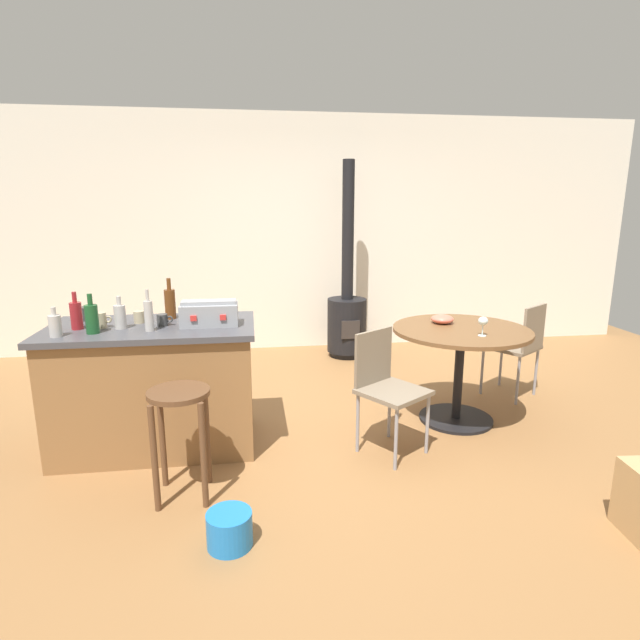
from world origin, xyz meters
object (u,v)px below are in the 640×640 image
Objects in this scene: folding_chair_near at (386,383)px; cup_1 at (83,314)px; bottle_3 at (170,303)px; serving_bowl at (442,319)px; bottle_1 at (76,315)px; plastic_bucket at (230,529)px; cup_4 at (200,312)px; wine_glass at (483,322)px; wood_stove at (347,311)px; cup_0 at (139,317)px; bottle_5 at (92,318)px; dining_table at (460,350)px; bottle_4 at (120,316)px; wooden_stool at (180,418)px; bottle_2 at (149,315)px; folding_chair_far at (519,343)px; cup_2 at (101,320)px; kitchen_island at (156,386)px; bottle_0 at (55,325)px; cup_3 at (163,320)px; toolbox at (209,314)px.

cup_1 reaches higher than folding_chair_near.
bottle_3 reaches higher than serving_bowl.
plastic_bucket is at bearing -49.09° from bottle_1.
cup_4 is 1.90m from serving_bowl.
wine_glass is at bearing 30.46° from plastic_bucket.
cup_0 is (-1.84, -1.88, 0.41)m from wood_stove.
bottle_5 is at bearing -169.72° from serving_bowl.
bottle_1 is (-2.76, -0.14, 0.40)m from dining_table.
cup_1 is at bearing 179.65° from cup_4.
bottle_4 is at bearing 172.73° from folding_chair_near.
wooden_stool is 6.14× the size of cup_0.
bottle_2 is at bearing -36.30° from cup_1.
folding_chair_far is 1.01m from wine_glass.
kitchen_island is at bearing 5.81° from cup_2.
wood_stove is 3.02m from bottle_5.
bottle_4 is at bearing -169.73° from folding_chair_far.
plastic_bucket is at bearing -143.42° from dining_table.
wood_stove is at bearing 43.81° from bottle_0.
bottle_3 reaches higher than dining_table.
wine_glass is 0.80× the size of serving_bowl.
wood_stove reaches higher than wine_glass.
bottle_2 is at bearing 175.25° from folding_chair_near.
kitchen_island is 0.78m from bottle_0.
bottle_3 reaches higher than wine_glass.
cup_3 is at bearing -171.66° from serving_bowl.
folding_chair_far is (0.73, 0.41, -0.08)m from dining_table.
cup_0 is (0.44, 0.32, -0.03)m from bottle_0.
bottle_3 is 1.72m from plastic_bucket.
kitchen_island is 2.25m from serving_bowl.
folding_chair_far is 7.90× the size of cup_3.
folding_chair_near is 3.05× the size of bottle_2.
bottle_1 is at bearing -161.41° from cup_0.
toolbox reaches higher than folding_chair_far.
bottle_5 is at bearing -174.00° from dining_table.
cup_4 is (0.64, 0.39, -0.06)m from bottle_5.
toolbox is 1.53× the size of bottle_1.
bottle_4 is 0.43m from cup_1.
serving_bowl is (1.90, 0.07, -0.13)m from cup_4.
bottle_0 is 1.76× the size of cup_3.
bottle_1 is at bearing -161.44° from cup_4.
cup_4 is at bearing 22.00° from cup_2.
wood_stove is at bearing 105.10° from serving_bowl.
wooden_stool is 0.93m from bottle_5.
bottle_4 reaches higher than serving_bowl.
plastic_bucket is (0.63, -1.28, -0.84)m from cup_0.
cup_4 is 1.66m from plastic_bucket.
cup_3 is (0.40, 0.01, -0.01)m from cup_2.
cup_3 is at bearing -22.93° from cup_1.
folding_chair_far is 2.21× the size of toolbox.
bottle_1 is at bearing -177.04° from dining_table.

